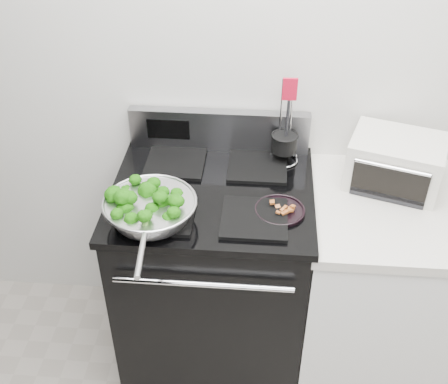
# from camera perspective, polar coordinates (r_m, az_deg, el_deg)

# --- Properties ---
(back_wall) EXTENTS (4.00, 0.02, 2.70)m
(back_wall) POSITION_cam_1_polar(r_m,az_deg,el_deg) (2.27, 7.29, 13.13)
(back_wall) COLOR silver
(back_wall) RESTS_ON ground
(gas_range) EXTENTS (0.79, 0.69, 1.13)m
(gas_range) POSITION_cam_1_polar(r_m,az_deg,el_deg) (2.49, -1.06, -8.31)
(gas_range) COLOR black
(gas_range) RESTS_ON floor
(counter) EXTENTS (0.62, 0.68, 0.92)m
(counter) POSITION_cam_1_polar(r_m,az_deg,el_deg) (2.55, 14.68, -9.41)
(counter) COLOR white
(counter) RESTS_ON floor
(skillet) EXTENTS (0.34, 0.54, 0.07)m
(skillet) POSITION_cam_1_polar(r_m,az_deg,el_deg) (2.02, -7.51, -1.68)
(skillet) COLOR silver
(skillet) RESTS_ON gas_range
(broccoli_pile) EXTENTS (0.27, 0.27, 0.09)m
(broccoli_pile) POSITION_cam_1_polar(r_m,az_deg,el_deg) (2.01, -7.55, -1.21)
(broccoli_pile) COLOR #0A3404
(broccoli_pile) RESTS_ON skillet
(bacon_plate) EXTENTS (0.19, 0.19, 0.04)m
(bacon_plate) POSITION_cam_1_polar(r_m,az_deg,el_deg) (2.08, 5.70, -1.65)
(bacon_plate) COLOR black
(bacon_plate) RESTS_ON gas_range
(utensil_holder) EXTENTS (0.12, 0.12, 0.38)m
(utensil_holder) POSITION_cam_1_polar(r_m,az_deg,el_deg) (2.33, 6.11, 4.55)
(utensil_holder) COLOR silver
(utensil_holder) RESTS_ON gas_range
(toaster_oven) EXTENTS (0.42, 0.36, 0.20)m
(toaster_oven) POSITION_cam_1_polar(r_m,az_deg,el_deg) (2.32, 17.02, 2.92)
(toaster_oven) COLOR beige
(toaster_oven) RESTS_ON counter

